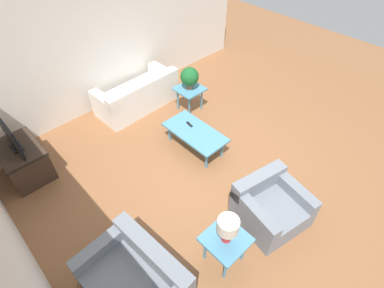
# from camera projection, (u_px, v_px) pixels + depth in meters

# --- Properties ---
(ground_plane) EXTENTS (14.00, 14.00, 0.00)m
(ground_plane) POSITION_uv_depth(u_px,v_px,m) (213.00, 169.00, 5.34)
(ground_plane) COLOR #8E5B38
(wall_back) EXTENTS (7.20, 0.12, 2.70)m
(wall_back) POSITION_uv_depth(u_px,v_px,m) (2.00, 240.00, 2.89)
(wall_back) COLOR silver
(wall_back) RESTS_ON ground_plane
(wall_right) EXTENTS (0.12, 7.20, 2.70)m
(wall_right) POSITION_uv_depth(u_px,v_px,m) (106.00, 41.00, 6.00)
(wall_right) COLOR silver
(wall_right) RESTS_ON ground_plane
(sofa) EXTENTS (0.87, 1.78, 0.73)m
(sofa) POSITION_uv_depth(u_px,v_px,m) (138.00, 96.00, 6.47)
(sofa) COLOR white
(sofa) RESTS_ON ground_plane
(armchair) EXTENTS (1.05, 1.07, 0.68)m
(armchair) POSITION_uv_depth(u_px,v_px,m) (270.00, 206.00, 4.45)
(armchair) COLOR slate
(armchair) RESTS_ON ground_plane
(loveseat) EXTENTS (1.33, 0.97, 0.68)m
(loveseat) POSITION_uv_depth(u_px,v_px,m) (136.00, 280.00, 3.67)
(loveseat) COLOR slate
(loveseat) RESTS_ON ground_plane
(coffee_table) EXTENTS (1.20, 0.61, 0.41)m
(coffee_table) POSITION_uv_depth(u_px,v_px,m) (195.00, 133.00, 5.48)
(coffee_table) COLOR teal
(coffee_table) RESTS_ON ground_plane
(side_table_plant) EXTENTS (0.54, 0.54, 0.53)m
(side_table_plant) POSITION_uv_depth(u_px,v_px,m) (190.00, 91.00, 6.30)
(side_table_plant) COLOR teal
(side_table_plant) RESTS_ON ground_plane
(side_table_lamp) EXTENTS (0.54, 0.54, 0.53)m
(side_table_lamp) POSITION_uv_depth(u_px,v_px,m) (225.00, 242.00, 3.84)
(side_table_lamp) COLOR teal
(side_table_lamp) RESTS_ON ground_plane
(tv_stand_chest) EXTENTS (0.90, 0.65, 0.61)m
(tv_stand_chest) POSITION_uv_depth(u_px,v_px,m) (24.00, 160.00, 5.04)
(tv_stand_chest) COLOR #38281E
(tv_stand_chest) RESTS_ON ground_plane
(television) EXTENTS (0.75, 0.16, 0.56)m
(television) POSITION_uv_depth(u_px,v_px,m) (9.00, 136.00, 4.65)
(television) COLOR black
(television) RESTS_ON tv_stand_chest
(potted_plant) EXTENTS (0.38, 0.38, 0.47)m
(potted_plant) POSITION_uv_depth(u_px,v_px,m) (190.00, 77.00, 6.06)
(potted_plant) COLOR brown
(potted_plant) RESTS_ON side_table_plant
(table_lamp) EXTENTS (0.27, 0.27, 0.42)m
(table_lamp) POSITION_uv_depth(u_px,v_px,m) (228.00, 227.00, 3.59)
(table_lamp) COLOR red
(table_lamp) RESTS_ON side_table_lamp
(remote_control) EXTENTS (0.16, 0.06, 0.02)m
(remote_control) POSITION_uv_depth(u_px,v_px,m) (189.00, 124.00, 5.57)
(remote_control) COLOR black
(remote_control) RESTS_ON coffee_table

